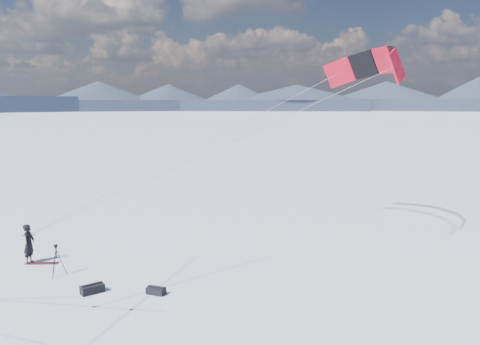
{
  "coord_description": "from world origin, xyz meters",
  "views": [
    {
      "loc": [
        5.23,
        -17.99,
        7.03
      ],
      "look_at": [
        7.29,
        3.75,
        3.65
      ],
      "focal_mm": 35.0,
      "sensor_mm": 36.0,
      "label": 1
    }
  ],
  "objects": [
    {
      "name": "power_kite",
      "position": [
        14.0,
        5.03,
        8.7
      ],
      "size": [
        17.41,
        6.57,
        8.39
      ],
      "color": "red",
      "rests_on": "ground"
    },
    {
      "name": "gear_bag_a",
      "position": [
        1.36,
        -1.21,
        0.16
      ],
      "size": [
        0.91,
        0.77,
        0.37
      ],
      "rotation": [
        0.0,
        0.0,
        0.57
      ],
      "color": "black",
      "rests_on": "ground"
    },
    {
      "name": "horizon_hills",
      "position": [
        -0.0,
        -0.0,
        4.85
      ],
      "size": [
        704.0,
        704.42,
        10.86
      ],
      "color": "#1A2036",
      "rests_on": "ground"
    },
    {
      "name": "snowboard",
      "position": [
        -1.51,
        2.2,
        0.02
      ],
      "size": [
        1.42,
        0.34,
        0.04
      ],
      "primitive_type": "cube",
      "rotation": [
        0.0,
        0.0,
        -0.05
      ],
      "color": "maroon",
      "rests_on": "ground"
    },
    {
      "name": "ground",
      "position": [
        0.0,
        0.0,
        0.0
      ],
      "size": [
        1800.0,
        1800.0,
        0.0
      ],
      "primitive_type": "plane",
      "color": "white"
    },
    {
      "name": "snow_tracks",
      "position": [
        -1.44,
        -0.32,
        0.0
      ],
      "size": [
        13.93,
        10.25,
        0.01
      ],
      "color": "#A1B3D1",
      "rests_on": "ground"
    },
    {
      "name": "tripod",
      "position": [
        -0.43,
        0.7,
        0.85
      ],
      "size": [
        0.65,
        0.65,
        1.32
      ],
      "rotation": [
        0.0,
        0.0,
        0.26
      ],
      "color": "black",
      "rests_on": "ground"
    },
    {
      "name": "snowkiter",
      "position": [
        -2.06,
        2.37,
        0.0
      ],
      "size": [
        0.47,
        0.67,
        1.73
      ],
      "primitive_type": "imported",
      "rotation": [
        0.0,
        0.0,
        1.48
      ],
      "color": "black",
      "rests_on": "ground"
    },
    {
      "name": "gear_bag_b",
      "position": [
        3.69,
        -1.52,
        0.14
      ],
      "size": [
        0.76,
        0.59,
        0.31
      ],
      "rotation": [
        0.0,
        0.0,
        -0.45
      ],
      "color": "black",
      "rests_on": "ground"
    }
  ]
}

